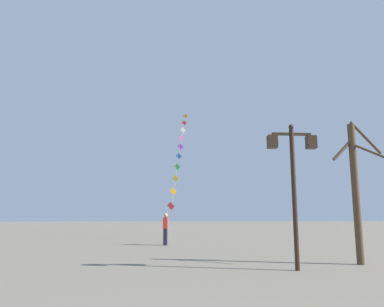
{
  "coord_description": "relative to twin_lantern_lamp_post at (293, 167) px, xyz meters",
  "views": [
    {
      "loc": [
        -0.84,
        -1.92,
        1.58
      ],
      "look_at": [
        0.81,
        21.2,
        5.5
      ],
      "focal_mm": 34.37,
      "sensor_mm": 36.0,
      "label": 1
    }
  ],
  "objects": [
    {
      "name": "ground_plane",
      "position": [
        -3.02,
        11.09,
        -3.05
      ],
      "size": [
        160.0,
        160.0,
        0.0
      ],
      "primitive_type": "plane",
      "color": "#756B5B"
    },
    {
      "name": "twin_lantern_lamp_post",
      "position": [
        0.0,
        0.0,
        0.0
      ],
      "size": [
        1.5,
        0.28,
        4.37
      ],
      "color": "black",
      "rests_on": "ground_plane"
    },
    {
      "name": "kite_train",
      "position": [
        -2.83,
        18.45,
        3.28
      ],
      "size": [
        2.12,
        14.27,
        11.71
      ],
      "color": "brown",
      "rests_on": "ground_plane"
    },
    {
      "name": "kite_flyer",
      "position": [
        -3.85,
        9.53,
        -2.14
      ],
      "size": [
        0.28,
        0.62,
        1.71
      ],
      "rotation": [
        0.0,
        0.0,
        1.46
      ],
      "color": "#1E1E2D",
      "rests_on": "ground_plane"
    },
    {
      "name": "bare_tree",
      "position": [
        2.55,
        1.13,
        -0.53
      ],
      "size": [
        1.8,
        1.16,
        4.82
      ],
      "color": "#4C3826",
      "rests_on": "ground_plane"
    }
  ]
}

